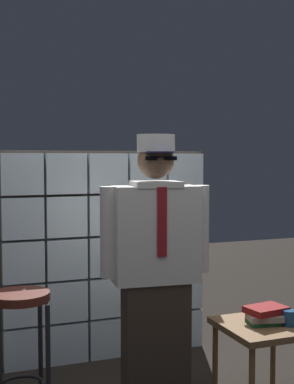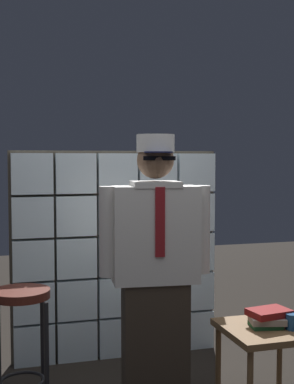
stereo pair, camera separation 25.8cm
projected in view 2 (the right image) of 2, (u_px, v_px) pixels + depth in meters
The scene contains 6 objects.
glass_block_wall at pixel (117, 256), 4.10m from camera, with size 1.63×0.10×1.63m.
standing_person at pixel (155, 271), 3.15m from camera, with size 0.68×0.31×1.69m.
bar_stool at pixel (21, 323), 3.10m from camera, with size 0.34×0.34×0.78m.
side_table at pixel (266, 338), 3.21m from camera, with size 0.52×0.52×0.53m.
book_stack at pixel (268, 317), 3.21m from camera, with size 0.27×0.22×0.10m.
coffee_mug at pixel (293, 322), 3.16m from camera, with size 0.13×0.08×0.09m.
Camera 2 is at (-0.90, -2.64, 1.55)m, focal length 49.42 mm.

